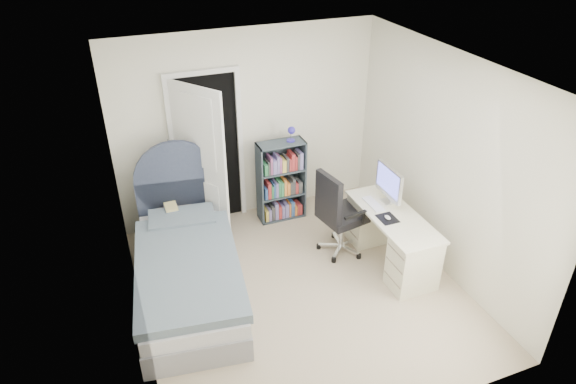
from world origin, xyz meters
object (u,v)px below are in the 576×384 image
object	(u,v)px
nightstand	(176,219)
desk	(391,236)
floor_lamp	(176,193)
office_chair	(337,211)
bed	(188,267)
bookcase	(281,183)

from	to	relation	value
nightstand	desk	xyz separation A→B (m)	(2.29, -1.22, -0.03)
floor_lamp	office_chair	bearing A→B (deg)	-35.97
floor_lamp	desk	size ratio (longest dim) A/B	0.95
bed	desk	distance (m)	2.36
bed	office_chair	world-z (taller)	bed
floor_lamp	office_chair	xyz separation A→B (m)	(1.67, -1.21, 0.08)
office_chair	nightstand	bearing A→B (deg)	154.91
office_chair	desk	bearing A→B (deg)	-36.84
floor_lamp	bookcase	xyz separation A→B (m)	(1.35, -0.22, -0.01)
bookcase	bed	bearing A→B (deg)	-145.48
bed	nightstand	bearing A→B (deg)	87.19
bookcase	nightstand	bearing A→B (deg)	-173.49
office_chair	floor_lamp	bearing A→B (deg)	144.03
bed	nightstand	xyz separation A→B (m)	(0.04, 0.86, 0.09)
bookcase	desk	distance (m)	1.63
floor_lamp	bookcase	distance (m)	1.37
nightstand	bed	bearing A→B (deg)	-92.81
bookcase	desk	size ratio (longest dim) A/B	0.96
nightstand	bookcase	size ratio (longest dim) A/B	0.46
bed	office_chair	size ratio (longest dim) A/B	2.13
desk	bookcase	bearing A→B (deg)	121.49
nightstand	desk	bearing A→B (deg)	-28.03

